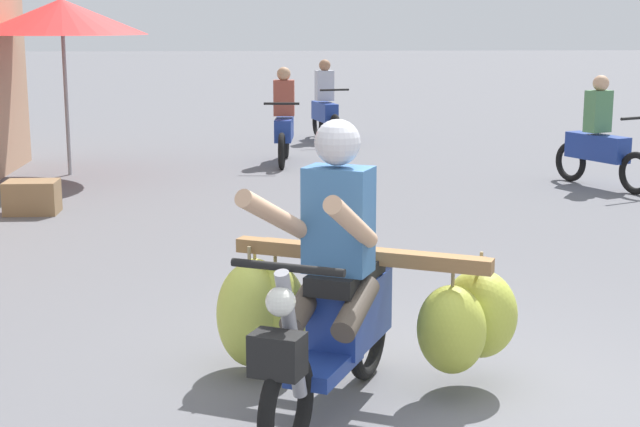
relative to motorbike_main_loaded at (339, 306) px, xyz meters
name	(u,v)px	position (x,y,z in m)	size (l,w,h in m)	color
ground_plane	(464,423)	(0.62, -0.50, -0.50)	(120.00, 120.00, 0.00)	slate
motorbike_main_loaded	(339,306)	(0.00, 0.00, 0.00)	(1.85, 1.81, 1.58)	black
motorbike_distant_ahead_left	(599,142)	(3.80, 6.54, 0.07)	(0.84, 1.49, 1.40)	black
motorbike_distant_ahead_right	(284,124)	(-0.10, 8.84, 0.07)	(0.50, 1.62, 1.40)	black
motorbike_distant_far_ahead	(325,108)	(0.68, 11.43, 0.07)	(0.59, 1.60, 1.40)	black
market_umbrella_near_shop	(62,17)	(-3.04, 7.91, 1.61)	(2.25, 2.25, 2.34)	#99999E
produce_crate	(32,197)	(-2.93, 5.25, -0.32)	(0.56, 0.40, 0.36)	olive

